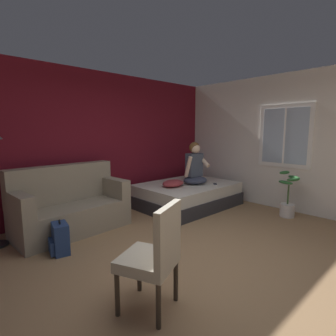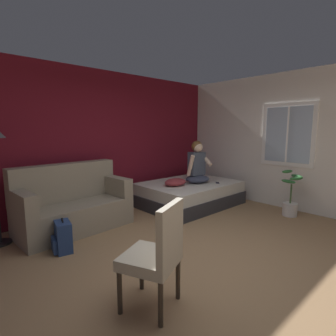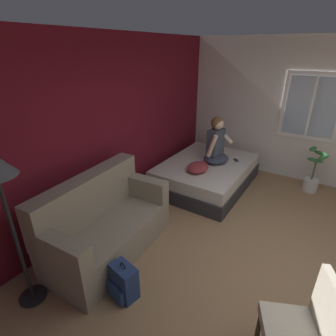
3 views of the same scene
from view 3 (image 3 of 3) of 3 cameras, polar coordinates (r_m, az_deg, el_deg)
ground_plane at (r=3.57m, az=24.83°, el=-22.18°), size 40.00×40.00×0.00m
wall_back_accent at (r=4.00m, az=-14.59°, el=7.54°), size 10.91×0.16×2.70m
wall_side_with_window at (r=5.71m, az=32.54°, el=9.55°), size 0.19×6.92×2.70m
bed at (r=5.17m, az=8.31°, el=-1.25°), size 2.02×1.49×0.48m
couch at (r=3.57m, az=-13.58°, el=-11.86°), size 1.75×0.93×1.04m
side_chair at (r=2.56m, az=27.71°, el=-28.58°), size 0.61×0.61×0.98m
person_seated at (r=4.99m, az=10.47°, el=5.10°), size 0.58×0.51×0.88m
backpack at (r=3.10m, az=-9.66°, el=-23.29°), size 0.28×0.33×0.46m
throw_pillow at (r=4.67m, az=6.54°, el=0.17°), size 0.50×0.39×0.14m
cell_phone at (r=5.27m, az=14.57°, el=1.68°), size 0.15×0.15×0.01m
potted_plant at (r=5.55m, az=28.93°, el=-1.63°), size 0.39×0.37×0.85m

